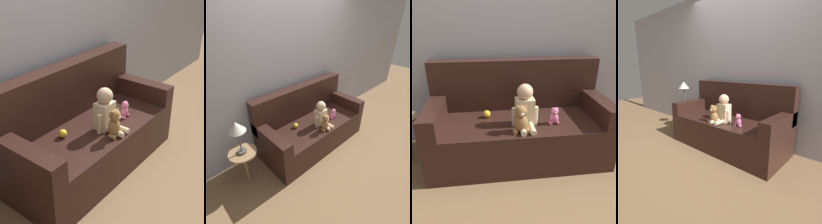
# 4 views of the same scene
# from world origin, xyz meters

# --- Properties ---
(ground_plane) EXTENTS (12.00, 12.00, 0.00)m
(ground_plane) POSITION_xyz_m (0.00, 0.00, 0.00)
(ground_plane) COLOR brown
(wall_back) EXTENTS (8.00, 0.05, 2.60)m
(wall_back) POSITION_xyz_m (0.00, 0.49, 1.30)
(wall_back) COLOR #93939E
(wall_back) RESTS_ON ground_plane
(couch) EXTENTS (1.85, 0.81, 1.03)m
(couch) POSITION_xyz_m (0.00, 0.06, 0.36)
(couch) COLOR black
(couch) RESTS_ON ground_plane
(person_baby) EXTENTS (0.26, 0.32, 0.41)m
(person_baby) POSITION_xyz_m (0.03, -0.15, 0.65)
(person_baby) COLOR beige
(person_baby) RESTS_ON couch
(teddy_bear_brown) EXTENTS (0.16, 0.12, 0.27)m
(teddy_bear_brown) POSITION_xyz_m (-0.03, -0.29, 0.60)
(teddy_bear_brown) COLOR olive
(teddy_bear_brown) RESTS_ON couch
(plush_toy_side) EXTENTS (0.10, 0.08, 0.18)m
(plush_toy_side) POSITION_xyz_m (0.33, -0.17, 0.55)
(plush_toy_side) COLOR #DB6699
(plush_toy_side) RESTS_ON couch
(toy_ball) EXTENTS (0.08, 0.08, 0.08)m
(toy_ball) POSITION_xyz_m (-0.34, 0.06, 0.51)
(toy_ball) COLOR gold
(toy_ball) RESTS_ON couch
(side_table) EXTENTS (0.37, 0.37, 0.99)m
(side_table) POSITION_xyz_m (-1.23, 0.09, 0.73)
(side_table) COLOR #93704C
(side_table) RESTS_ON ground_plane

